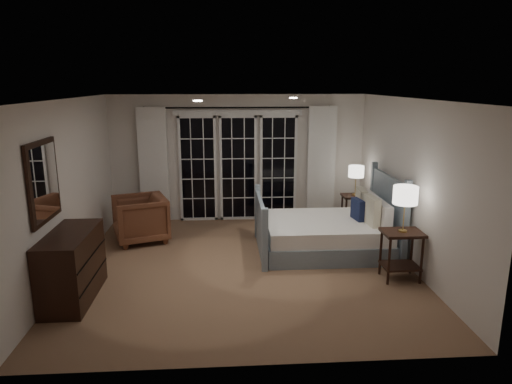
{
  "coord_description": "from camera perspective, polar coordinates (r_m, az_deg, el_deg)",
  "views": [
    {
      "loc": [
        -0.25,
        -6.47,
        2.73
      ],
      "look_at": [
        0.22,
        0.46,
        1.05
      ],
      "focal_mm": 32.0,
      "sensor_mm": 36.0,
      "label": 1
    }
  ],
  "objects": [
    {
      "name": "bed",
      "position": [
        7.63,
        9.0,
        -4.97
      ],
      "size": [
        2.15,
        1.54,
        1.25
      ],
      "color": "gray",
      "rests_on": "floor"
    },
    {
      "name": "wall_front",
      "position": [
        4.24,
        -0.23,
        -6.82
      ],
      "size": [
        5.0,
        0.02,
        2.5
      ],
      "primitive_type": "cube",
      "color": "silver",
      "rests_on": "floor"
    },
    {
      "name": "lamp_right",
      "position": [
        8.82,
        12.42,
        2.47
      ],
      "size": [
        0.29,
        0.29,
        0.57
      ],
      "color": "tan",
      "rests_on": "nightstand_right"
    },
    {
      "name": "wall_left",
      "position": [
        7.01,
        -22.49,
        0.36
      ],
      "size": [
        0.02,
        5.0,
        2.5
      ],
      "primitive_type": "cube",
      "color": "silver",
      "rests_on": "floor"
    },
    {
      "name": "downlight_b",
      "position": [
        6.08,
        -7.29,
        11.23
      ],
      "size": [
        0.12,
        0.12,
        0.01
      ],
      "primitive_type": "cylinder",
      "color": "white",
      "rests_on": "ceiling"
    },
    {
      "name": "nightstand_right",
      "position": [
        8.97,
        12.2,
        -1.7
      ],
      "size": [
        0.48,
        0.38,
        0.62
      ],
      "color": "black",
      "rests_on": "floor"
    },
    {
      "name": "mirror",
      "position": [
        6.11,
        -25.03,
        1.18
      ],
      "size": [
        0.05,
        0.85,
        1.0
      ],
      "color": "black",
      "rests_on": "wall_left"
    },
    {
      "name": "lamp_left",
      "position": [
        6.54,
        18.18,
        -0.42
      ],
      "size": [
        0.33,
        0.33,
        0.64
      ],
      "color": "tan",
      "rests_on": "nightstand_left"
    },
    {
      "name": "curtain_left",
      "position": [
        9.1,
        -12.68,
        3.27
      ],
      "size": [
        0.55,
        0.1,
        2.25
      ],
      "primitive_type": "cube",
      "color": "white",
      "rests_on": "curtain_rod"
    },
    {
      "name": "curtain_right",
      "position": [
        9.19,
        8.15,
        3.57
      ],
      "size": [
        0.55,
        0.1,
        2.25
      ],
      "primitive_type": "cube",
      "color": "white",
      "rests_on": "curtain_rod"
    },
    {
      "name": "french_doors",
      "position": [
        9.08,
        -2.23,
        3.19
      ],
      "size": [
        2.5,
        0.04,
        2.2
      ],
      "color": "black",
      "rests_on": "wall_back"
    },
    {
      "name": "armchair",
      "position": [
        8.22,
        -14.28,
        -3.27
      ],
      "size": [
        1.12,
        1.1,
        0.81
      ],
      "primitive_type": "imported",
      "rotation": [
        0.0,
        0.0,
        -1.24
      ],
      "color": "brown",
      "rests_on": "floor"
    },
    {
      "name": "nightstand_left",
      "position": [
        6.75,
        17.71,
        -6.64
      ],
      "size": [
        0.55,
        0.44,
        0.71
      ],
      "color": "black",
      "rests_on": "floor"
    },
    {
      "name": "wall_right",
      "position": [
        7.18,
        18.74,
        0.98
      ],
      "size": [
        0.02,
        5.0,
        2.5
      ],
      "primitive_type": "cube",
      "color": "silver",
      "rests_on": "floor"
    },
    {
      "name": "wall_back",
      "position": [
        9.09,
        -2.24,
        4.23
      ],
      "size": [
        5.0,
        0.02,
        2.5
      ],
      "primitive_type": "cube",
      "color": "silver",
      "rests_on": "floor"
    },
    {
      "name": "floor",
      "position": [
        7.03,
        -1.54,
        -9.27
      ],
      "size": [
        5.0,
        5.0,
        0.0
      ],
      "primitive_type": "plane",
      "color": "#836346",
      "rests_on": "ground"
    },
    {
      "name": "downlight_a",
      "position": [
        7.15,
        4.68,
        11.64
      ],
      "size": [
        0.12,
        0.12,
        0.01
      ],
      "primitive_type": "cylinder",
      "color": "white",
      "rests_on": "ceiling"
    },
    {
      "name": "dresser",
      "position": [
        6.34,
        -22.01,
        -8.58
      ],
      "size": [
        0.53,
        1.25,
        0.89
      ],
      "color": "black",
      "rests_on": "floor"
    },
    {
      "name": "ceiling",
      "position": [
        6.48,
        -1.68,
        11.56
      ],
      "size": [
        5.0,
        5.0,
        0.0
      ],
      "primitive_type": "plane",
      "rotation": [
        3.14,
        0.0,
        0.0
      ],
      "color": "silver",
      "rests_on": "wall_back"
    },
    {
      "name": "curtain_rod",
      "position": [
        8.89,
        -2.29,
        10.5
      ],
      "size": [
        3.5,
        0.03,
        0.03
      ],
      "primitive_type": "cylinder",
      "rotation": [
        0.0,
        1.57,
        0.0
      ],
      "color": "black",
      "rests_on": "wall_back"
    }
  ]
}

